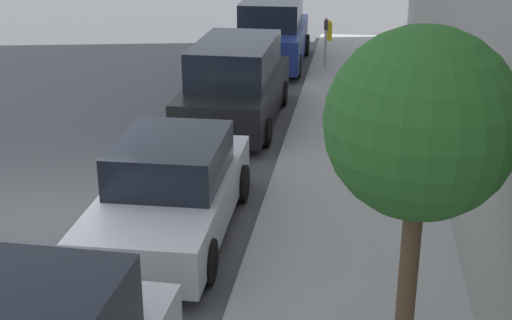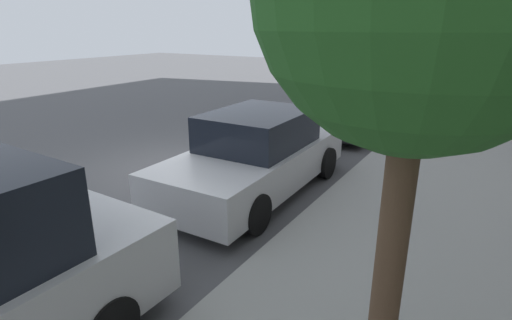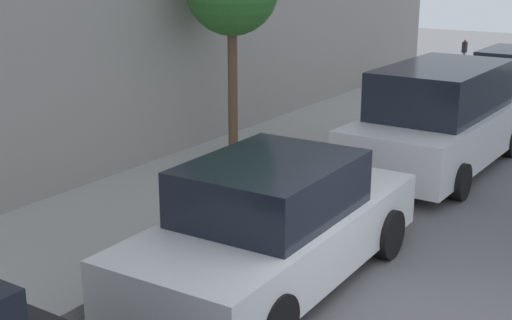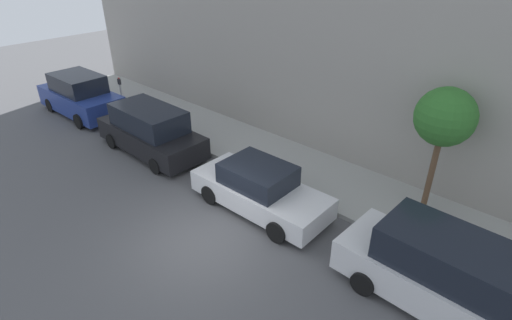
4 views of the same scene
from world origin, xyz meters
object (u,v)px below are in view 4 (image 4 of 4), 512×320
object	(u,v)px
parked_minivan_second	(448,275)
parking_meter_far	(120,89)
parked_sedan_third	(260,189)
fire_hydrant	(81,83)
street_tree	(445,118)
parked_minivan_fourth	(150,131)
parked_suv_fifth	(80,96)

from	to	relation	value
parked_minivan_second	parking_meter_far	size ratio (longest dim) A/B	3.39
parked_sedan_third	fire_hydrant	world-z (taller)	parked_sedan_third
parked_sedan_third	street_tree	bearing A→B (deg)	-49.55
parked_minivan_second	street_tree	bearing A→B (deg)	27.92
street_tree	parked_minivan_fourth	bearing A→B (deg)	109.11
parking_meter_far	parked_minivan_fourth	bearing A→B (deg)	-109.04
parked_minivan_fourth	fire_hydrant	size ratio (longest dim) A/B	7.12
parked_minivan_fourth	parked_suv_fifth	distance (m)	5.88
parked_minivan_second	parked_sedan_third	world-z (taller)	parked_minivan_second
parked_sedan_third	parked_minivan_fourth	bearing A→B (deg)	90.19
parked_suv_fifth	street_tree	world-z (taller)	street_tree
parked_suv_fifth	parking_meter_far	bearing A→B (deg)	-25.42
parked_sedan_third	parking_meter_far	world-z (taller)	parking_meter_far
parking_meter_far	street_tree	distance (m)	14.98
parked_minivan_second	parked_minivan_fourth	world-z (taller)	same
parked_minivan_fourth	parking_meter_far	world-z (taller)	parked_minivan_fourth
parked_minivan_fourth	street_tree	bearing A→B (deg)	-70.89
parked_minivan_second	parked_sedan_third	distance (m)	5.68
fire_hydrant	street_tree	bearing A→B (deg)	-84.86
parked_sedan_third	parked_suv_fifth	distance (m)	11.64
parked_minivan_fourth	parked_minivan_second	bearing A→B (deg)	-89.97
parked_suv_fifth	fire_hydrant	world-z (taller)	parked_suv_fifth
parked_minivan_second	street_tree	world-z (taller)	street_tree
parking_meter_far	fire_hydrant	distance (m)	4.17
parked_minivan_fourth	parked_suv_fifth	bearing A→B (deg)	89.46
fire_hydrant	parking_meter_far	bearing A→B (deg)	-88.61
parked_sedan_third	parking_meter_far	bearing A→B (deg)	80.92
parked_minivan_second	parked_suv_fifth	size ratio (longest dim) A/B	1.02
parked_sedan_third	parked_minivan_fourth	size ratio (longest dim) A/B	0.92
parked_minivan_fourth	parking_meter_far	bearing A→B (deg)	70.96
parked_minivan_fourth	fire_hydrant	bearing A→B (deg)	79.83
parked_minivan_second	parked_sedan_third	bearing A→B (deg)	89.86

